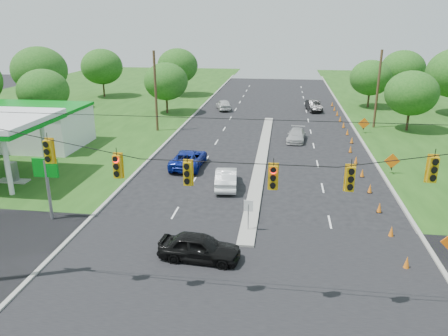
# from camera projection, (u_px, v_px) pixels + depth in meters

# --- Properties ---
(ground) EXTENTS (160.00, 160.00, 0.00)m
(ground) POSITION_uv_depth(u_px,v_px,m) (237.00, 289.00, 20.57)
(ground) COLOR black
(ground) RESTS_ON ground
(cross_street) EXTENTS (160.00, 14.00, 0.02)m
(cross_street) POSITION_uv_depth(u_px,v_px,m) (237.00, 289.00, 20.57)
(cross_street) COLOR black
(cross_street) RESTS_ON ground
(curb_left) EXTENTS (0.25, 110.00, 0.16)m
(curb_left) POSITION_uv_depth(u_px,v_px,m) (178.00, 132.00, 50.04)
(curb_left) COLOR gray
(curb_left) RESTS_ON ground
(curb_right) EXTENTS (0.25, 110.00, 0.16)m
(curb_right) POSITION_uv_depth(u_px,v_px,m) (359.00, 138.00, 47.43)
(curb_right) COLOR gray
(curb_right) RESTS_ON ground
(median) EXTENTS (1.00, 34.00, 0.18)m
(median) POSITION_uv_depth(u_px,v_px,m) (262.00, 158.00, 40.28)
(median) COLOR gray
(median) RESTS_ON ground
(median_sign) EXTENTS (0.55, 0.06, 2.05)m
(median_sign) POSITION_uv_depth(u_px,v_px,m) (248.00, 209.00, 25.73)
(median_sign) COLOR gray
(median_sign) RESTS_ON ground
(signal_span) EXTENTS (25.60, 0.32, 9.00)m
(signal_span) POSITION_uv_depth(u_px,v_px,m) (235.00, 200.00, 18.05)
(signal_span) COLOR #422D1C
(signal_span) RESTS_ON ground
(utility_pole_far_left) EXTENTS (0.28, 0.28, 9.00)m
(utility_pole_far_left) POSITION_uv_depth(u_px,v_px,m) (156.00, 92.00, 48.91)
(utility_pole_far_left) COLOR #422D1C
(utility_pole_far_left) RESTS_ON ground
(utility_pole_far_right) EXTENTS (0.28, 0.28, 9.00)m
(utility_pole_far_right) POSITION_uv_depth(u_px,v_px,m) (378.00, 90.00, 50.38)
(utility_pole_far_right) COLOR #422D1C
(utility_pole_far_right) RESTS_ON ground
(gas_station) EXTENTS (18.40, 19.70, 5.20)m
(gas_station) POSITION_uv_depth(u_px,v_px,m) (15.00, 125.00, 41.80)
(gas_station) COLOR white
(gas_station) RESTS_ON ground
(cone_0) EXTENTS (0.32, 0.32, 0.70)m
(cone_0) POSITION_uv_depth(u_px,v_px,m) (407.00, 263.00, 22.19)
(cone_0) COLOR orange
(cone_0) RESTS_ON ground
(cone_1) EXTENTS (0.32, 0.32, 0.70)m
(cone_1) POSITION_uv_depth(u_px,v_px,m) (391.00, 231.00, 25.48)
(cone_1) COLOR orange
(cone_1) RESTS_ON ground
(cone_2) EXTENTS (0.32, 0.32, 0.70)m
(cone_2) POSITION_uv_depth(u_px,v_px,m) (379.00, 207.00, 28.76)
(cone_2) COLOR orange
(cone_2) RESTS_ON ground
(cone_3) EXTENTS (0.32, 0.32, 0.70)m
(cone_3) POSITION_uv_depth(u_px,v_px,m) (370.00, 188.00, 32.05)
(cone_3) COLOR orange
(cone_3) RESTS_ON ground
(cone_4) EXTENTS (0.32, 0.32, 0.70)m
(cone_4) POSITION_uv_depth(u_px,v_px,m) (362.00, 173.00, 35.34)
(cone_4) COLOR orange
(cone_4) RESTS_ON ground
(cone_5) EXTENTS (0.32, 0.32, 0.70)m
(cone_5) POSITION_uv_depth(u_px,v_px,m) (356.00, 160.00, 38.62)
(cone_5) COLOR orange
(cone_5) RESTS_ON ground
(cone_6) EXTENTS (0.32, 0.32, 0.70)m
(cone_6) POSITION_uv_depth(u_px,v_px,m) (351.00, 149.00, 41.91)
(cone_6) COLOR orange
(cone_6) RESTS_ON ground
(cone_7) EXTENTS (0.32, 0.32, 0.70)m
(cone_7) POSITION_uv_depth(u_px,v_px,m) (352.00, 140.00, 45.12)
(cone_7) COLOR orange
(cone_7) RESTS_ON ground
(cone_8) EXTENTS (0.32, 0.32, 0.70)m
(cone_8) POSITION_uv_depth(u_px,v_px,m) (347.00, 132.00, 48.40)
(cone_8) COLOR orange
(cone_8) RESTS_ON ground
(cone_9) EXTENTS (0.32, 0.32, 0.70)m
(cone_9) POSITION_uv_depth(u_px,v_px,m) (344.00, 125.00, 51.69)
(cone_9) COLOR orange
(cone_9) RESTS_ON ground
(cone_10) EXTENTS (0.32, 0.32, 0.70)m
(cone_10) POSITION_uv_depth(u_px,v_px,m) (340.00, 119.00, 54.97)
(cone_10) COLOR orange
(cone_10) RESTS_ON ground
(cone_11) EXTENTS (0.32, 0.32, 0.70)m
(cone_11) POSITION_uv_depth(u_px,v_px,m) (337.00, 113.00, 58.26)
(cone_11) COLOR orange
(cone_11) RESTS_ON ground
(cone_12) EXTENTS (0.32, 0.32, 0.70)m
(cone_12) POSITION_uv_depth(u_px,v_px,m) (335.00, 108.00, 61.55)
(cone_12) COLOR orange
(cone_12) RESTS_ON ground
(cone_13) EXTENTS (0.32, 0.32, 0.70)m
(cone_13) POSITION_uv_depth(u_px,v_px,m) (332.00, 104.00, 64.83)
(cone_13) COLOR orange
(cone_13) RESTS_ON ground
(work_sign_1) EXTENTS (1.27, 0.58, 1.37)m
(work_sign_1) POSITION_uv_depth(u_px,v_px,m) (392.00, 162.00, 35.72)
(work_sign_1) COLOR black
(work_sign_1) RESTS_ON ground
(work_sign_2) EXTENTS (1.27, 0.58, 1.37)m
(work_sign_2) POSITION_uv_depth(u_px,v_px,m) (364.00, 124.00, 48.87)
(work_sign_2) COLOR black
(work_sign_2) RESTS_ON ground
(tree_2) EXTENTS (5.88, 5.88, 6.86)m
(tree_2) POSITION_uv_depth(u_px,v_px,m) (43.00, 91.00, 50.71)
(tree_2) COLOR black
(tree_2) RESTS_ON ground
(tree_3) EXTENTS (7.56, 7.56, 8.82)m
(tree_3) POSITION_uv_depth(u_px,v_px,m) (39.00, 70.00, 60.47)
(tree_3) COLOR black
(tree_3) RESTS_ON ground
(tree_4) EXTENTS (6.72, 6.72, 7.84)m
(tree_4) POSITION_uv_depth(u_px,v_px,m) (102.00, 67.00, 71.42)
(tree_4) COLOR black
(tree_4) RESTS_ON ground
(tree_5) EXTENTS (5.88, 5.88, 6.86)m
(tree_5) POSITION_uv_depth(u_px,v_px,m) (166.00, 81.00, 58.55)
(tree_5) COLOR black
(tree_5) RESTS_ON ground
(tree_6) EXTENTS (6.72, 6.72, 7.84)m
(tree_6) POSITION_uv_depth(u_px,v_px,m) (178.00, 66.00, 72.69)
(tree_6) COLOR black
(tree_6) RESTS_ON ground
(tree_9) EXTENTS (5.88, 5.88, 6.86)m
(tree_9) POSITION_uv_depth(u_px,v_px,m) (411.00, 93.00, 49.04)
(tree_9) COLOR black
(tree_9) RESTS_ON ground
(tree_11) EXTENTS (6.72, 6.72, 7.84)m
(tree_11) POSITION_uv_depth(u_px,v_px,m) (403.00, 69.00, 68.04)
(tree_11) COLOR black
(tree_11) RESTS_ON ground
(tree_12) EXTENTS (5.88, 5.88, 6.86)m
(tree_12) POSITION_uv_depth(u_px,v_px,m) (371.00, 78.00, 62.44)
(tree_12) COLOR black
(tree_12) RESTS_ON ground
(black_sedan) EXTENTS (4.48, 2.11, 1.48)m
(black_sedan) POSITION_uv_depth(u_px,v_px,m) (200.00, 247.00, 22.90)
(black_sedan) COLOR black
(black_sedan) RESTS_ON ground
(white_sedan) EXTENTS (2.01, 4.63, 1.48)m
(white_sedan) POSITION_uv_depth(u_px,v_px,m) (226.00, 178.00, 33.07)
(white_sedan) COLOR white
(white_sedan) RESTS_ON ground
(blue_pickup) EXTENTS (2.62, 5.43, 1.49)m
(blue_pickup) POSITION_uv_depth(u_px,v_px,m) (189.00, 159.00, 37.69)
(blue_pickup) COLOR navy
(blue_pickup) RESTS_ON ground
(silver_car_far) EXTENTS (2.22, 4.51, 1.26)m
(silver_car_far) POSITION_uv_depth(u_px,v_px,m) (296.00, 135.00, 45.88)
(silver_car_far) COLOR #B0B0B1
(silver_car_far) RESTS_ON ground
(silver_car_oncoming) EXTENTS (2.93, 4.68, 1.49)m
(silver_car_oncoming) POSITION_uv_depth(u_px,v_px,m) (224.00, 105.00, 62.07)
(silver_car_oncoming) COLOR silver
(silver_car_oncoming) RESTS_ON ground
(dark_car_receding) EXTENTS (2.33, 4.76, 1.50)m
(dark_car_receding) POSITION_uv_depth(u_px,v_px,m) (314.00, 106.00, 61.23)
(dark_car_receding) COLOR black
(dark_car_receding) RESTS_ON ground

